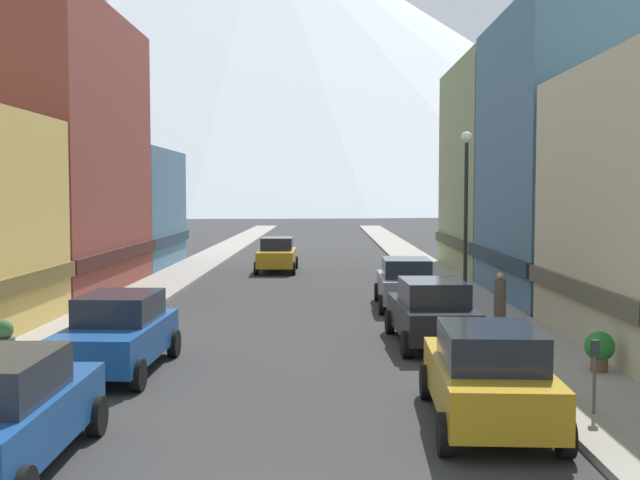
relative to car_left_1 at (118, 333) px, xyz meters
name	(u,v)px	position (x,y,z in m)	size (l,w,h in m)	color
sidewalk_left	(198,265)	(-2.45, 25.26, -0.82)	(2.50, 100.00, 0.15)	gray
sidewalk_right	(421,265)	(10.05, 25.26, -0.82)	(2.50, 100.00, 0.15)	gray
storefront_left_2	(17,157)	(-7.84, 13.81, 4.64)	(8.57, 11.59, 11.43)	brown
storefront_left_3	(107,211)	(-7.22, 24.21, 2.20)	(7.34, 9.05, 6.44)	slate
storefront_right_2	(581,163)	(14.40, 11.72, 4.32)	(6.50, 9.37, 10.79)	slate
storefront_right_3	(549,172)	(16.16, 21.89, 4.26)	(10.02, 10.50, 10.66)	#8C9966
car_left_1	(118,333)	(0.00, 0.00, 0.00)	(2.16, 4.45, 1.78)	#19478C
car_right_0	(488,375)	(7.60, -3.99, 0.00)	(2.22, 4.47, 1.78)	#B28419
car_right_1	(432,312)	(7.60, 3.13, 0.00)	(2.23, 4.47, 1.78)	black
car_right_2	(406,283)	(7.60, 9.81, 0.00)	(2.13, 4.43, 1.78)	slate
car_driving_0	(277,254)	(2.20, 22.31, 0.00)	(2.06, 4.40, 1.78)	#B28419
parking_meter_near	(595,366)	(9.55, -3.75, 0.11)	(0.14, 0.10, 1.33)	#595960
potted_plant_1	(3,337)	(-3.20, 1.31, -0.36)	(0.55, 0.55, 0.82)	#4C4C51
potted_plant_2	(600,349)	(10.80, -0.53, -0.24)	(0.65, 0.65, 0.89)	brown
pedestrian_0	(500,300)	(10.05, 5.84, -0.05)	(0.36, 0.36, 1.53)	brown
streetlamp_right	(466,196)	(9.15, 6.74, 3.09)	(0.36, 0.36, 5.86)	black
mountain_backdrop	(264,60)	(-16.92, 250.26, 49.30)	(294.16, 294.16, 100.40)	silver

